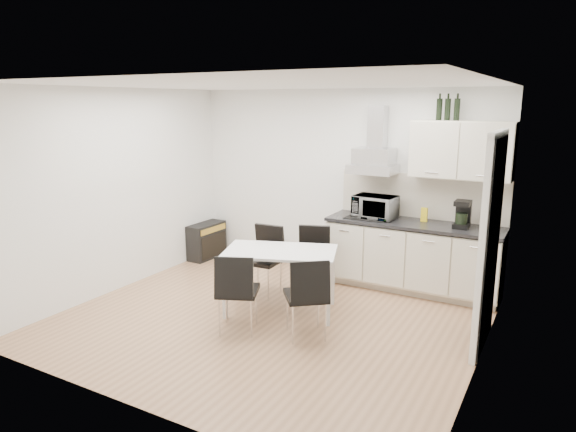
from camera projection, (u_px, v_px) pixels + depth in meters
name	position (u px, v px, depth m)	size (l,w,h in m)	color
ground	(269.00, 319.00, 5.84)	(4.50, 4.50, 0.00)	tan
wall_back	(341.00, 183.00, 7.26)	(4.50, 0.10, 2.60)	white
wall_front	(129.00, 254.00, 3.85)	(4.50, 0.10, 2.60)	white
wall_left	(119.00, 191.00, 6.62)	(0.10, 4.00, 2.60)	white
wall_right	(487.00, 233.00, 4.49)	(0.10, 4.00, 2.60)	white
ceiling	(267.00, 84.00, 5.28)	(4.50, 4.50, 0.00)	white
doorway	(489.00, 245.00, 5.03)	(0.08, 1.04, 2.10)	white
kitchenette	(417.00, 229.00, 6.58)	(2.22, 0.64, 2.52)	beige
dining_table	(280.00, 258.00, 5.93)	(1.44, 1.11, 0.75)	white
chair_far_left	(263.00, 261.00, 6.51)	(0.44, 0.50, 0.88)	black
chair_far_right	(312.00, 263.00, 6.47)	(0.44, 0.50, 0.88)	black
chair_near_left	(238.00, 292.00, 5.47)	(0.44, 0.50, 0.88)	black
chair_near_right	(306.00, 297.00, 5.33)	(0.44, 0.50, 0.88)	black
guitar_amp	(207.00, 241.00, 8.11)	(0.31, 0.67, 0.55)	black
floor_speaker	(276.00, 252.00, 7.90)	(0.19, 0.17, 0.32)	black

